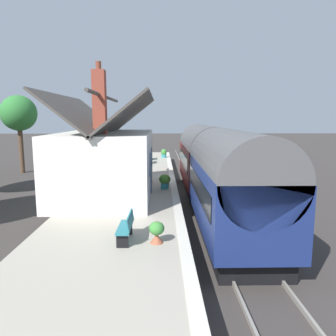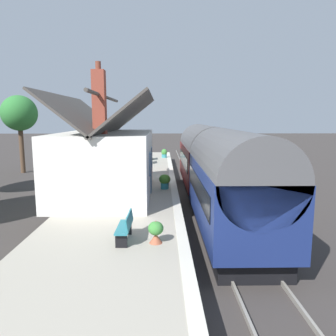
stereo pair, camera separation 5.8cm
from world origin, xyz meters
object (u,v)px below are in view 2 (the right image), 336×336
at_px(planter_edge_near, 164,153).
at_px(tree_mid_background, 19,114).
at_px(bench_near_building, 149,158).
at_px(planter_bench_right, 156,232).
at_px(planter_corner_building, 165,181).
at_px(train, 214,168).
at_px(bench_mid_platform, 126,226).
at_px(bench_by_lamp, 150,155).
at_px(station_building, 107,161).

height_order(planter_edge_near, tree_mid_background, tree_mid_background).
bearing_deg(bench_near_building, planter_edge_near, -18.70).
relative_size(bench_near_building, tree_mid_background, 0.21).
bearing_deg(planter_bench_right, planter_corner_building, -2.49).
bearing_deg(planter_edge_near, train, -170.42).
distance_m(bench_mid_platform, bench_by_lamp, 20.31).
xyz_separation_m(train, planter_edge_near, (15.04, 2.54, -0.89)).
bearing_deg(tree_mid_background, planter_corner_building, -131.14).
bearing_deg(station_building, bench_by_lamp, -6.83).
xyz_separation_m(bench_mid_platform, planter_bench_right, (-0.20, -0.96, -0.11)).
relative_size(bench_by_lamp, planter_bench_right, 1.90).
height_order(bench_by_lamp, tree_mid_background, tree_mid_background).
distance_m(bench_mid_platform, planter_edge_near, 21.84).
bearing_deg(train, bench_near_building, 19.42).
bearing_deg(planter_bench_right, station_building, 21.43).
xyz_separation_m(station_building, tree_mid_background, (12.03, 9.49, 2.50)).
bearing_deg(train, planter_bench_right, 157.10).
height_order(train, planter_edge_near, train).
distance_m(station_building, bench_near_building, 11.57).
bearing_deg(planter_bench_right, tree_mid_background, 32.95).
distance_m(bench_mid_platform, planter_corner_building, 7.71).
distance_m(bench_by_lamp, tree_mid_background, 11.91).
bearing_deg(planter_edge_near, bench_near_building, 161.30).
xyz_separation_m(station_building, bench_mid_platform, (-6.41, -1.63, -1.25)).
distance_m(bench_mid_platform, planter_bench_right, 0.99).
bearing_deg(tree_mid_background, planter_edge_near, -74.97).
height_order(planter_edge_near, planter_corner_building, planter_edge_near).
bearing_deg(bench_by_lamp, train, -164.07).
distance_m(bench_near_building, bench_mid_platform, 17.80).
bearing_deg(bench_mid_platform, planter_edge_near, -3.57).
bearing_deg(bench_mid_platform, bench_by_lamp, -0.08).
relative_size(bench_by_lamp, planter_edge_near, 1.66).
distance_m(train, bench_mid_platform, 7.85).
height_order(station_building, bench_mid_platform, station_building).
bearing_deg(bench_by_lamp, tree_mid_background, 99.51).
xyz_separation_m(bench_by_lamp, planter_edge_near, (1.48, -1.33, -0.05)).
xyz_separation_m(bench_near_building, tree_mid_background, (0.65, 11.13, 3.75)).
height_order(train, planter_corner_building, train).
distance_m(bench_near_building, planter_corner_building, 10.28).
distance_m(train, station_building, 5.56).
bearing_deg(bench_mid_platform, bench_near_building, -0.02).
height_order(station_building, planter_bench_right, station_building).
xyz_separation_m(train, planter_bench_right, (-6.95, 2.94, -0.95)).
bearing_deg(bench_mid_platform, planter_bench_right, -101.49).
bearing_deg(tree_mid_background, planter_bench_right, -147.05).
height_order(planter_bench_right, planter_edge_near, planter_edge_near).
height_order(bench_by_lamp, planter_edge_near, bench_by_lamp).
xyz_separation_m(bench_near_building, planter_bench_right, (-17.99, -0.95, -0.11)).
relative_size(train, tree_mid_background, 2.50).
bearing_deg(planter_bench_right, bench_near_building, 3.04).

